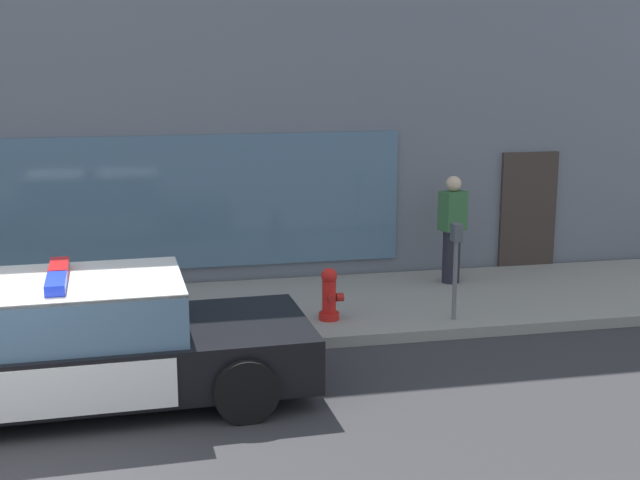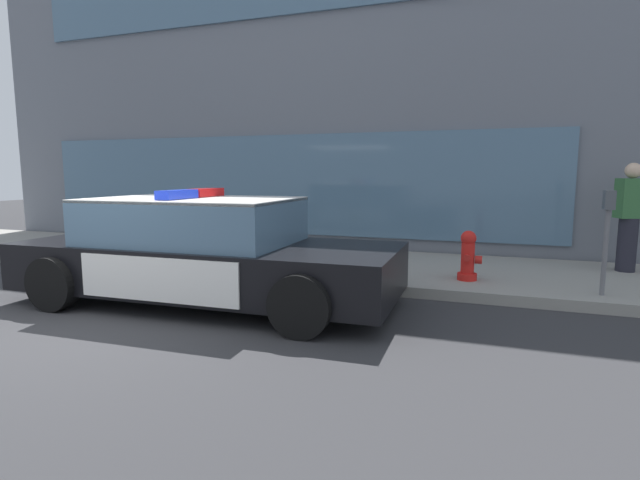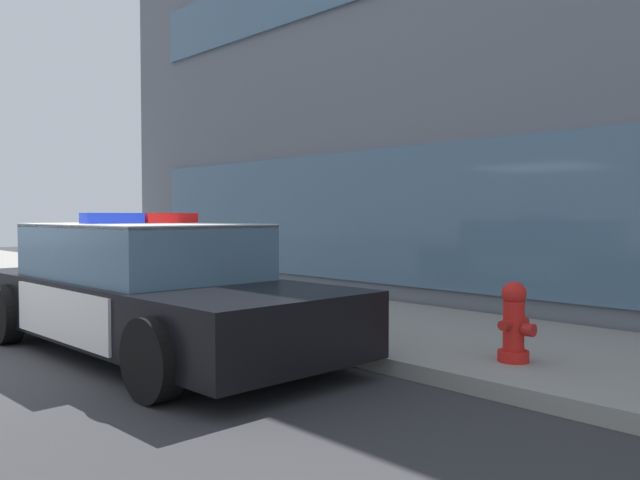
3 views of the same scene
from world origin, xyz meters
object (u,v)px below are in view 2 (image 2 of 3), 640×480
Objects in this scene: fire_hydrant at (468,256)px; pedestrian_on_sidewalk at (629,217)px; parking_meter at (607,223)px; police_cruiser at (204,252)px.

pedestrian_on_sidewalk is (2.32, 1.52, 0.51)m from fire_hydrant.
fire_hydrant is 1.81m from parking_meter.
pedestrian_on_sidewalk reaches higher than fire_hydrant.
pedestrian_on_sidewalk reaches higher than police_cruiser.
parking_meter is at bearing 15.72° from police_cruiser.
pedestrian_on_sidewalk is 1.28× the size of parking_meter.
pedestrian_on_sidewalk is 1.98m from parking_meter.
pedestrian_on_sidewalk reaches higher than parking_meter.
police_cruiser is at bearing -149.61° from fire_hydrant.
police_cruiser is 2.94× the size of pedestrian_on_sidewalk.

